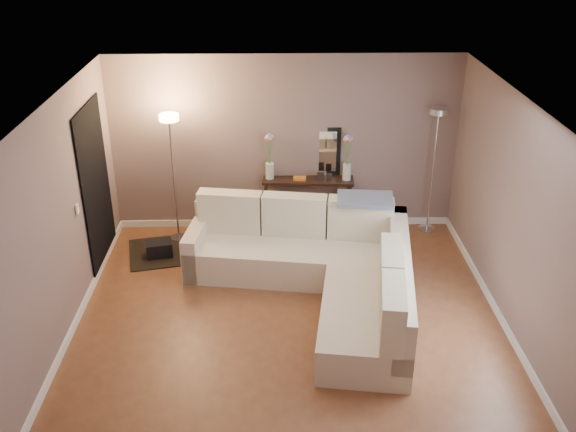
{
  "coord_description": "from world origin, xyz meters",
  "views": [
    {
      "loc": [
        -0.16,
        -6.01,
        4.43
      ],
      "look_at": [
        0.0,
        0.8,
        1.1
      ],
      "focal_mm": 40.0,
      "sensor_mm": 36.0,
      "label": 1
    }
  ],
  "objects_px": {
    "sectional_sofa": "(322,266)",
    "floor_lamp_unlit": "(435,146)",
    "console_table": "(302,201)",
    "floor_lamp_lit": "(172,153)"
  },
  "relations": [
    {
      "from": "floor_lamp_lit",
      "to": "floor_lamp_unlit",
      "type": "distance_m",
      "value": 3.7
    },
    {
      "from": "console_table",
      "to": "floor_lamp_lit",
      "type": "relative_size",
      "value": 0.71
    },
    {
      "from": "sectional_sofa",
      "to": "floor_lamp_unlit",
      "type": "relative_size",
      "value": 1.64
    },
    {
      "from": "sectional_sofa",
      "to": "floor_lamp_unlit",
      "type": "height_order",
      "value": "floor_lamp_unlit"
    },
    {
      "from": "sectional_sofa",
      "to": "console_table",
      "type": "bearing_deg",
      "value": 95.52
    },
    {
      "from": "floor_lamp_unlit",
      "to": "floor_lamp_lit",
      "type": "bearing_deg",
      "value": -176.88
    },
    {
      "from": "floor_lamp_lit",
      "to": "floor_lamp_unlit",
      "type": "bearing_deg",
      "value": 3.12
    },
    {
      "from": "console_table",
      "to": "floor_lamp_unlit",
      "type": "xyz_separation_m",
      "value": [
        1.88,
        -0.09,
        0.88
      ]
    },
    {
      "from": "console_table",
      "to": "floor_lamp_unlit",
      "type": "height_order",
      "value": "floor_lamp_unlit"
    },
    {
      "from": "sectional_sofa",
      "to": "console_table",
      "type": "height_order",
      "value": "sectional_sofa"
    }
  ]
}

